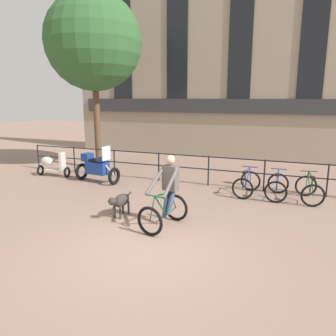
# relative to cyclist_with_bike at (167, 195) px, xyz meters

# --- Properties ---
(ground_plane) EXTENTS (60.00, 60.00, 0.00)m
(ground_plane) POSITION_rel_cyclist_with_bike_xyz_m (-0.00, -1.25, -0.76)
(ground_plane) COLOR #8E7060
(canal_railing) EXTENTS (15.05, 0.05, 1.05)m
(canal_railing) POSITION_rel_cyclist_with_bike_xyz_m (-0.00, 3.95, -0.05)
(canal_railing) COLOR black
(canal_railing) RESTS_ON ground_plane
(building_facade) EXTENTS (18.00, 0.72, 10.00)m
(building_facade) POSITION_rel_cyclist_with_bike_xyz_m (-0.00, 9.74, 4.21)
(building_facade) COLOR gray
(building_facade) RESTS_ON ground_plane
(cyclist_with_bike) EXTENTS (0.90, 1.28, 1.70)m
(cyclist_with_bike) POSITION_rel_cyclist_with_bike_xyz_m (0.00, 0.00, 0.00)
(cyclist_with_bike) COLOR black
(cyclist_with_bike) RESTS_ON ground_plane
(dog) EXTENTS (0.33, 1.01, 0.61)m
(dog) POSITION_rel_cyclist_with_bike_xyz_m (-1.34, 0.13, -0.34)
(dog) COLOR #332D28
(dog) RESTS_ON ground_plane
(parked_motorcycle) EXTENTS (1.70, 0.82, 1.35)m
(parked_motorcycle) POSITION_rel_cyclist_with_bike_xyz_m (-3.89, 2.95, -0.20)
(parked_motorcycle) COLOR black
(parked_motorcycle) RESTS_ON ground_plane
(parked_bicycle_near_lamp) EXTENTS (0.76, 1.17, 0.86)m
(parked_bicycle_near_lamp) POSITION_rel_cyclist_with_bike_xyz_m (1.41, 3.30, -0.41)
(parked_bicycle_near_lamp) COLOR black
(parked_bicycle_near_lamp) RESTS_ON ground_plane
(parked_bicycle_mid_left) EXTENTS (0.67, 1.12, 0.86)m
(parked_bicycle_mid_left) POSITION_rel_cyclist_with_bike_xyz_m (2.32, 3.30, -0.41)
(parked_bicycle_mid_left) COLOR black
(parked_bicycle_mid_left) RESTS_ON ground_plane
(parked_bicycle_mid_right) EXTENTS (0.82, 1.20, 0.86)m
(parked_bicycle_mid_right) POSITION_rel_cyclist_with_bike_xyz_m (3.23, 3.30, -0.41)
(parked_bicycle_mid_right) COLOR black
(parked_bicycle_mid_right) RESTS_ON ground_plane
(parked_scooter) EXTENTS (1.31, 0.52, 0.96)m
(parked_scooter) POSITION_rel_cyclist_with_bike_xyz_m (-6.03, 3.10, -0.30)
(parked_scooter) COLOR black
(parked_scooter) RESTS_ON ground_plane
(tree_canalside_left) EXTENTS (3.90, 3.90, 7.17)m
(tree_canalside_left) POSITION_rel_cyclist_with_bike_xyz_m (-5.15, 5.00, 4.44)
(tree_canalside_left) COLOR brown
(tree_canalside_left) RESTS_ON ground_plane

